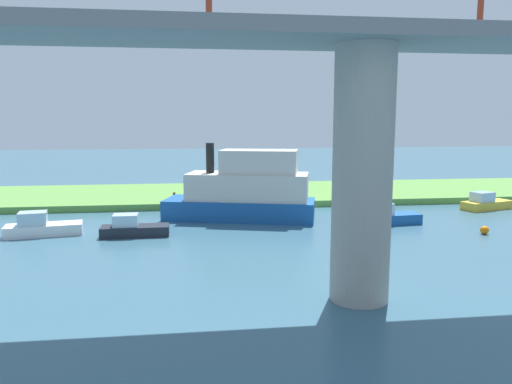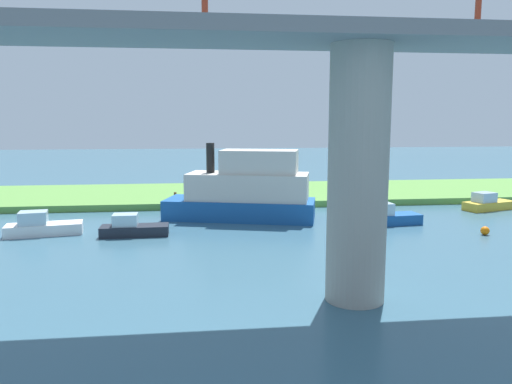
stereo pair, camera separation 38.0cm
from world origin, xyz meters
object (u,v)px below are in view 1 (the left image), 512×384
object	(u,v)px
bridge_pylon	(362,176)
skiff_small	(385,216)
person_on_bank	(194,191)
motorboat_white	(41,227)
pontoon_yellow	(245,191)
marker_buoy	(485,230)
houseboat_blue	(486,203)
mooring_post	(174,197)
riverboat_paddlewheel	(133,228)

from	to	relation	value
bridge_pylon	skiff_small	bearing A→B (deg)	-115.78
person_on_bank	motorboat_white	xyz separation A→B (m)	(8.84, 8.49, -0.70)
pontoon_yellow	marker_buoy	size ratio (longest dim) A/B	21.03
pontoon_yellow	marker_buoy	bearing A→B (deg)	154.74
pontoon_yellow	houseboat_blue	xyz separation A→B (m)	(-18.26, -1.28, -1.42)
person_on_bank	skiff_small	world-z (taller)	person_on_bank
mooring_post	riverboat_paddlewheel	distance (m)	9.10
riverboat_paddlewheel	motorboat_white	bearing A→B (deg)	-9.10
houseboat_blue	motorboat_white	xyz separation A→B (m)	(30.46, 4.55, 0.03)
skiff_small	pontoon_yellow	bearing A→B (deg)	-17.82
person_on_bank	riverboat_paddlewheel	xyz separation A→B (m)	(3.57, 9.34, -0.74)
houseboat_blue	bridge_pylon	bearing A→B (deg)	47.13
bridge_pylon	mooring_post	world-z (taller)	bridge_pylon
person_on_bank	motorboat_white	distance (m)	12.28
person_on_bank	marker_buoy	xyz separation A→B (m)	(-16.79, 11.56, -0.95)
mooring_post	motorboat_white	world-z (taller)	motorboat_white
mooring_post	houseboat_blue	distance (m)	23.37
skiff_small	marker_buoy	distance (m)	5.84
bridge_pylon	riverboat_paddlewheel	size ratio (longest dim) A/B	2.39
riverboat_paddlewheel	skiff_small	distance (m)	15.75
riverboat_paddlewheel	bridge_pylon	bearing A→B (deg)	129.64
person_on_bank	marker_buoy	size ratio (longest dim) A/B	2.78
mooring_post	pontoon_yellow	bearing A→B (deg)	135.66
bridge_pylon	riverboat_paddlewheel	world-z (taller)	bridge_pylon
riverboat_paddlewheel	marker_buoy	size ratio (longest dim) A/B	7.75
bridge_pylon	houseboat_blue	distance (m)	23.41
skiff_small	marker_buoy	size ratio (longest dim) A/B	8.68
marker_buoy	bridge_pylon	bearing A→B (deg)	40.55
skiff_small	motorboat_white	xyz separation A→B (m)	(20.96, 0.45, 0.00)
riverboat_paddlewheel	motorboat_white	size ratio (longest dim) A/B	0.88
bridge_pylon	mooring_post	bearing A→B (deg)	-69.91
bridge_pylon	marker_buoy	xyz separation A→B (m)	(-10.83, -9.27, -4.37)
riverboat_paddlewheel	houseboat_blue	bearing A→B (deg)	-167.91
bridge_pylon	mooring_post	size ratio (longest dim) A/B	12.95
mooring_post	houseboat_blue	xyz separation A→B (m)	(-23.11, 3.46, -0.38)
pontoon_yellow	skiff_small	distance (m)	9.31
houseboat_blue	person_on_bank	bearing A→B (deg)	-10.33
bridge_pylon	marker_buoy	distance (m)	14.91
mooring_post	pontoon_yellow	world-z (taller)	pontoon_yellow
skiff_small	houseboat_blue	size ratio (longest dim) A/B	1.02
mooring_post	riverboat_paddlewheel	bearing A→B (deg)	76.78
person_on_bank	mooring_post	distance (m)	1.60
motorboat_white	riverboat_paddlewheel	bearing A→B (deg)	170.90
person_on_bank	pontoon_yellow	distance (m)	6.25
bridge_pylon	marker_buoy	world-z (taller)	bridge_pylon
bridge_pylon	riverboat_paddlewheel	distance (m)	15.49
pontoon_yellow	motorboat_white	world-z (taller)	pontoon_yellow
houseboat_blue	marker_buoy	distance (m)	9.03
skiff_small	houseboat_blue	xyz separation A→B (m)	(-9.50, -4.10, -0.02)
mooring_post	skiff_small	bearing A→B (deg)	150.96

